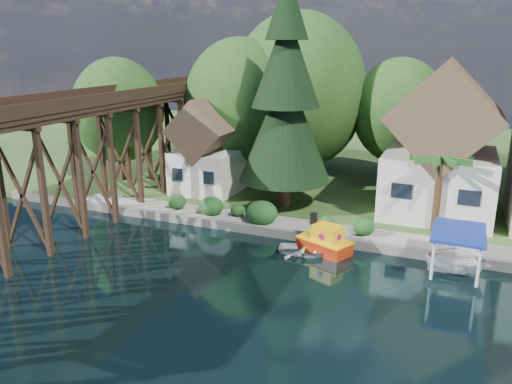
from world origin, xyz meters
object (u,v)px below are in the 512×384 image
at_px(house_left, 441,150).
at_px(boat_canopy, 456,256).
at_px(trestle_bridge, 79,151).
at_px(conifer, 286,99).
at_px(tugboat, 325,241).
at_px(boat_white_a, 307,248).
at_px(shed, 207,152).
at_px(palm_tree, 441,161).

bearing_deg(house_left, boat_canopy, -80.31).
height_order(trestle_bridge, house_left, house_left).
relative_size(conifer, tugboat, 4.58).
distance_m(trestle_bridge, boat_canopy, 25.02).
distance_m(conifer, tugboat, 11.34).
xyz_separation_m(trestle_bridge, tugboat, (17.12, 1.64, -4.65)).
relative_size(conifer, boat_white_a, 4.90).
xyz_separation_m(house_left, shed, (-18.00, -1.50, -1.31)).
bearing_deg(boat_canopy, boat_white_a, -177.30).
bearing_deg(house_left, conifer, -165.84).
bearing_deg(shed, boat_white_a, -37.03).
distance_m(shed, conifer, 8.71).
xyz_separation_m(conifer, tugboat, (4.95, -6.46, -7.91)).
relative_size(shed, tugboat, 2.13).
bearing_deg(shed, trestle_bridge, -118.19).
bearing_deg(tugboat, trestle_bridge, -174.54).
bearing_deg(trestle_bridge, boat_canopy, 3.10).
xyz_separation_m(trestle_bridge, house_left, (23.00, 10.83, -0.21)).
relative_size(house_left, shed, 1.40).
relative_size(palm_tree, boat_canopy, 1.34).
height_order(house_left, conifer, conifer).
relative_size(boat_white_a, boat_canopy, 0.85).
distance_m(conifer, boat_canopy, 16.03).
height_order(house_left, boat_canopy, house_left).
xyz_separation_m(tugboat, boat_white_a, (-0.99, -0.70, -0.35)).
distance_m(shed, boat_white_a, 14.36).
bearing_deg(shed, tugboat, -32.41).
relative_size(trestle_bridge, tugboat, 12.01).
relative_size(house_left, palm_tree, 2.03).
height_order(shed, tugboat, shed).
bearing_deg(tugboat, palm_tree, 39.80).
xyz_separation_m(conifer, palm_tree, (11.02, -1.40, -3.38)).
relative_size(house_left, boat_white_a, 3.20).
bearing_deg(conifer, palm_tree, -7.25).
distance_m(trestle_bridge, palm_tree, 24.13).
bearing_deg(trestle_bridge, tugboat, 5.46).
distance_m(trestle_bridge, tugboat, 17.81).
height_order(house_left, shed, house_left).
xyz_separation_m(trestle_bridge, palm_tree, (23.19, 6.69, -0.11)).
xyz_separation_m(conifer, boat_canopy, (12.45, -6.76, -7.50)).
bearing_deg(boat_white_a, boat_canopy, -95.97).
distance_m(shed, boat_canopy, 21.36).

